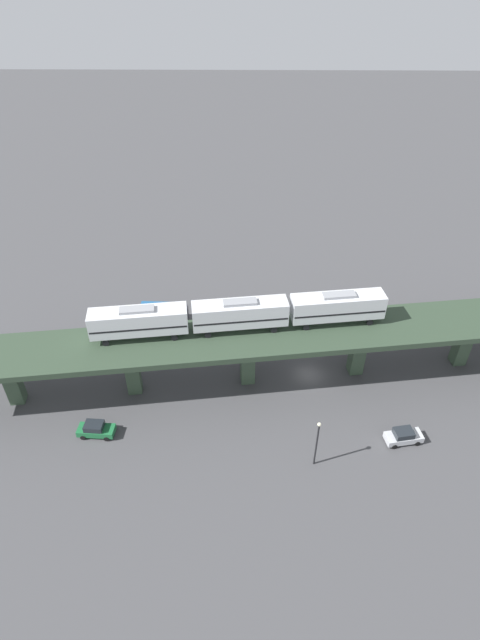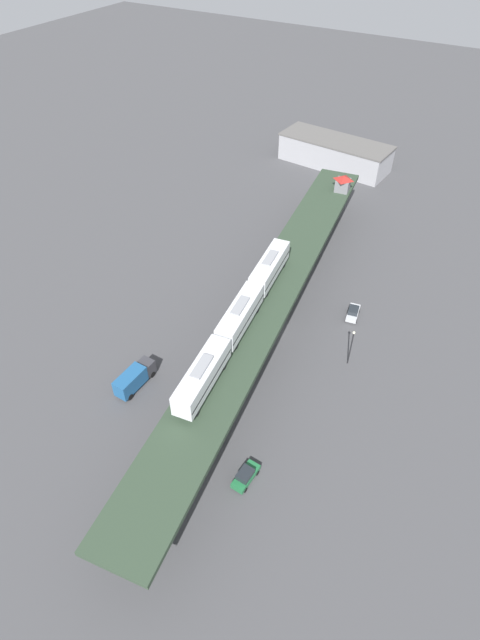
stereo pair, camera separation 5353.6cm
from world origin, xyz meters
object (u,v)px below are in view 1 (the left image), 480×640
at_px(street_car_silver, 403,436).
at_px(street_lamp, 317,440).
at_px(delivery_truck, 163,313).
at_px(subway_train, 240,313).
at_px(street_car_green, 96,429).

distance_m(street_car_silver, street_lamp, 11.83).
bearing_deg(delivery_truck, subway_train, 46.57).
relative_size(subway_train, delivery_truck, 5.12).
bearing_deg(street_lamp, street_car_silver, 107.03).
xyz_separation_m(street_car_green, street_car_silver, (0.53, 36.76, 0.00)).
bearing_deg(street_car_green, subway_train, 122.35).
relative_size(subway_train, street_car_silver, 8.01).
distance_m(street_car_green, street_lamp, 26.34).
xyz_separation_m(subway_train, street_lamp, (14.77, 8.65, -6.25)).
relative_size(street_car_silver, delivery_truck, 0.64).
xyz_separation_m(street_car_silver, delivery_truck, (-22.78, -31.54, 0.82)).
relative_size(subway_train, street_lamp, 5.37).
relative_size(street_car_green, street_lamp, 0.65).
bearing_deg(street_lamp, street_car_green, -98.51).
bearing_deg(subway_train, delivery_truck, -133.43).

